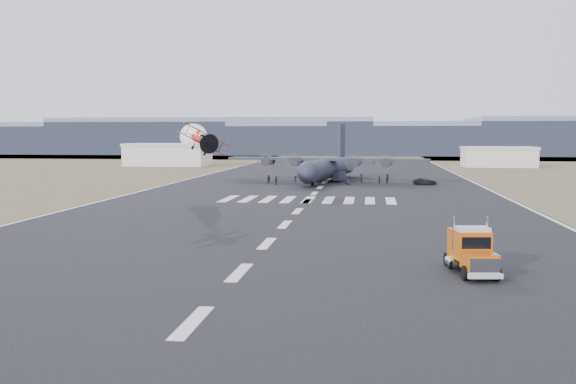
% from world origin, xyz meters
% --- Properties ---
extents(ground, '(500.00, 500.00, 0.00)m').
position_xyz_m(ground, '(0.00, 0.00, 0.00)').
color(ground, black).
rests_on(ground, ground).
extents(scrub_far, '(500.00, 80.00, 0.00)m').
position_xyz_m(scrub_far, '(0.00, 230.00, 0.00)').
color(scrub_far, brown).
rests_on(scrub_far, ground).
extents(runway_markings, '(60.00, 260.00, 0.01)m').
position_xyz_m(runway_markings, '(0.00, 60.00, 0.01)').
color(runway_markings, silver).
rests_on(runway_markings, ground).
extents(ridge_seg_b, '(150.00, 50.00, 15.00)m').
position_xyz_m(ridge_seg_b, '(-130.00, 260.00, 7.50)').
color(ridge_seg_b, slate).
rests_on(ridge_seg_b, ground).
extents(ridge_seg_c, '(150.00, 50.00, 17.00)m').
position_xyz_m(ridge_seg_c, '(-65.00, 260.00, 8.50)').
color(ridge_seg_c, slate).
rests_on(ridge_seg_c, ground).
extents(ridge_seg_d, '(150.00, 50.00, 13.00)m').
position_xyz_m(ridge_seg_d, '(0.00, 260.00, 6.50)').
color(ridge_seg_d, slate).
rests_on(ridge_seg_d, ground).
extents(ridge_seg_e, '(150.00, 50.00, 15.00)m').
position_xyz_m(ridge_seg_e, '(65.00, 260.00, 7.50)').
color(ridge_seg_e, slate).
rests_on(ridge_seg_e, ground).
extents(hangar_left, '(24.50, 14.50, 6.70)m').
position_xyz_m(hangar_left, '(-52.00, 145.00, 3.41)').
color(hangar_left, beige).
rests_on(hangar_left, ground).
extents(hangar_right, '(20.50, 12.50, 5.90)m').
position_xyz_m(hangar_right, '(46.00, 150.00, 3.01)').
color(hangar_right, beige).
rests_on(hangar_right, ground).
extents(semi_truck, '(3.18, 7.38, 3.25)m').
position_xyz_m(semi_truck, '(16.07, 1.97, 1.60)').
color(semi_truck, black).
rests_on(semi_truck, ground).
extents(aerobatic_biplane, '(5.69, 5.91, 4.21)m').
position_xyz_m(aerobatic_biplane, '(-10.34, 28.81, 9.01)').
color(aerobatic_biplane, red).
extents(smoke_trail, '(8.92, 23.37, 3.98)m').
position_xyz_m(smoke_trail, '(-16.44, 48.32, 9.17)').
color(smoke_trail, white).
extents(transport_aircraft, '(40.88, 33.49, 11.83)m').
position_xyz_m(transport_aircraft, '(0.56, 87.11, 3.05)').
color(transport_aircraft, '#232534').
rests_on(transport_aircraft, ground).
extents(support_vehicle, '(4.59, 2.25, 1.25)m').
position_xyz_m(support_vehicle, '(19.35, 80.75, 0.63)').
color(support_vehicle, black).
rests_on(support_vehicle, ground).
extents(crew_a, '(0.69, 0.74, 1.61)m').
position_xyz_m(crew_a, '(10.75, 80.91, 0.80)').
color(crew_a, black).
rests_on(crew_a, ground).
extents(crew_b, '(0.92, 1.01, 1.77)m').
position_xyz_m(crew_b, '(12.31, 82.44, 0.89)').
color(crew_b, black).
rests_on(crew_b, ground).
extents(crew_c, '(0.51, 1.10, 1.70)m').
position_xyz_m(crew_c, '(-5.18, 77.85, 0.85)').
color(crew_c, black).
rests_on(crew_c, ground).
extents(crew_d, '(0.52, 1.00, 1.70)m').
position_xyz_m(crew_d, '(-8.69, 76.26, 0.85)').
color(crew_d, black).
rests_on(crew_d, ground).
extents(crew_e, '(0.94, 0.66, 1.78)m').
position_xyz_m(crew_e, '(4.93, 78.61, 0.89)').
color(crew_e, black).
rests_on(crew_e, ground).
extents(crew_f, '(1.72, 0.92, 1.77)m').
position_xyz_m(crew_f, '(-0.96, 81.78, 0.88)').
color(crew_f, black).
rests_on(crew_f, ground).
extents(crew_g, '(0.63, 0.74, 1.89)m').
position_xyz_m(crew_g, '(7.27, 82.81, 0.95)').
color(crew_g, black).
rests_on(crew_g, ground).
extents(crew_h, '(0.97, 0.77, 1.73)m').
position_xyz_m(crew_h, '(-10.53, 78.92, 0.87)').
color(crew_h, black).
rests_on(crew_h, ground).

